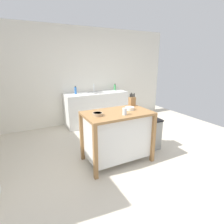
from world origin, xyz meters
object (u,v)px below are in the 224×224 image
Objects in this scene: kitchen_island at (117,134)px; bowl_stoneware_deep at (98,114)px; bottle_hand_soap at (76,90)px; bowl_ceramic_wide at (130,108)px; bottle_spray_cleaner at (115,87)px; drinking_cup at (125,112)px; sink_faucet at (94,88)px; knife_block at (132,101)px; trash_bin at (151,134)px.

kitchen_island is 6.85× the size of bowl_stoneware_deep.
bowl_stoneware_deep is 0.79× the size of bottle_hand_soap.
bottle_hand_soap is (0.25, 2.06, 0.06)m from bowl_stoneware_deep.
bowl_ceramic_wide reaches higher than kitchen_island.
drinking_cup is at bearing -114.75° from bottle_spray_cleaner.
bowl_ceramic_wide is 0.74× the size of sink_faucet.
knife_block is 1.88m from sink_faucet.
bowl_ceramic_wide is 0.83m from trash_bin.
kitchen_island is 1.82× the size of trash_bin.
bottle_spray_cleaner is 0.91× the size of bottle_hand_soap.
bowl_stoneware_deep is 1.34m from trash_bin.
bowl_ceramic_wide is at bearing -176.27° from trash_bin.
sink_faucet is at bearing 10.10° from bottle_hand_soap.
sink_faucet is at bearing 85.40° from bowl_ceramic_wide.
drinking_cup is (0.02, -0.19, 0.46)m from kitchen_island.
bowl_stoneware_deep is (-0.83, -0.28, -0.07)m from knife_block.
drinking_cup is (0.40, -0.16, 0.03)m from bowl_stoneware_deep.
kitchen_island is 10.22× the size of drinking_cup.
sink_faucet is 0.65m from bottle_spray_cleaner.
bottle_hand_soap is at bearing 108.02° from knife_block.
bottle_spray_cleaner is (1.05, 2.29, 0.02)m from drinking_cup.
bottle_hand_soap is at bearing 93.89° from drinking_cup.
bottle_spray_cleaner reaches higher than kitchen_island.
kitchen_island is at bearing -151.68° from knife_block.
knife_block is 1.96m from bottle_spray_cleaner.
bowl_stoneware_deep is at bearing -174.92° from kitchen_island.
kitchen_island reaches higher than trash_bin.
bottle_hand_soap is (-1.21, -0.07, 0.01)m from bottle_spray_cleaner.
knife_block is at bearing -108.62° from bottle_spray_cleaner.
drinking_cup is 0.51× the size of sink_faucet.
sink_faucet is at bearing 177.34° from bottle_spray_cleaner.
bottle_spray_cleaner is at bearing -2.66° from sink_faucet.
sink_faucet is at bearing 90.71° from knife_block.
kitchen_island is 0.50m from bowl_ceramic_wide.
kitchen_island is at bearing -117.17° from bottle_spray_cleaner.
trash_bin is 2.16m from bottle_spray_cleaner.
kitchen_island is 5.43× the size of bottle_hand_soap.
knife_block is at bearing 28.32° from kitchen_island.
sink_faucet reaches higher than bowl_ceramic_wide.
bottle_spray_cleaner is (0.65, -0.03, -0.02)m from sink_faucet.
bottle_spray_cleaner reaches higher than bowl_ceramic_wide.
knife_block is 0.61m from drinking_cup.
knife_block is at bearing 18.51° from bowl_stoneware_deep.
bottle_spray_cleaner is at bearing 62.83° from kitchen_island.
drinking_cup is (-0.43, -0.43, -0.04)m from knife_block.
bowl_ceramic_wide is 1.45× the size of drinking_cup.
knife_block is 1.53× the size of bowl_stoneware_deep.
bowl_stoneware_deep is 0.64m from bowl_ceramic_wide.
bowl_ceramic_wide is at bearing 5.46° from kitchen_island.
bowl_ceramic_wide is at bearing -111.52° from bottle_spray_cleaner.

